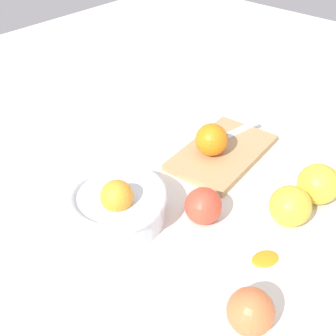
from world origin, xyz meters
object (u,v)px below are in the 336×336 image
Objects in this scene: apple_front_right at (318,184)px; apple_mid_left at (202,205)px; knife at (229,134)px; apple_front_left at (251,311)px; cutting_board at (223,153)px; apple_front_center at (290,206)px; orange_on_board at (211,140)px; bowl at (117,204)px.

apple_front_right is 0.24m from apple_mid_left.
apple_front_left is (-0.38, -0.31, 0.01)m from knife.
cutting_board is 0.24m from apple_front_center.
orange_on_board reaches higher than knife.
apple_front_left is at bearing -170.33° from apple_front_right.
cutting_board is 0.06m from orange_on_board.
apple_front_center is (0.10, -0.13, 0.00)m from apple_mid_left.
orange_on_board is at bearing 157.59° from cutting_board.
apple_front_right is 1.05× the size of apple_front_center.
bowl is 0.36m from knife.
knife is at bearing 24.61° from apple_mid_left.
apple_front_right reaches higher than cutting_board.
orange_on_board is (0.27, -0.01, 0.01)m from bowl.
orange_on_board is at bearing -2.76° from bowl.
apple_front_left is at bearing -134.96° from orange_on_board.
cutting_board is 3.31× the size of apple_front_center.
apple_front_center is at bearing -121.48° from knife.
apple_mid_left is at bearing -48.13° from bowl.
apple_mid_left is at bearing 129.73° from apple_front_center.
apple_front_center is (0.21, -0.24, -0.00)m from bowl.
orange_on_board is at bearing 32.30° from apple_mid_left.
apple_front_right is at bearing -34.75° from apple_mid_left.
bowl is 2.32× the size of apple_front_right.
apple_front_left is 0.99× the size of apple_mid_left.
bowl reaches higher than apple_front_center.
apple_front_right is at bearing -90.02° from cutting_board.
apple_mid_left is (-0.17, -0.11, -0.02)m from orange_on_board.
cutting_board is 0.22m from apple_mid_left.
apple_front_center is at bearing -49.22° from bowl.
apple_front_right reaches higher than apple_front_center.
orange_on_board is 0.42m from apple_front_left.
apple_mid_left is (0.11, -0.12, -0.00)m from bowl.
apple_front_right is (0.33, 0.06, 0.01)m from apple_front_left.
orange_on_board is 0.93× the size of apple_front_center.
apple_front_center reaches higher than cutting_board.
bowl is 0.16m from apple_mid_left.
bowl is 2.71× the size of apple_front_left.
apple_front_center is (-0.06, -0.23, -0.01)m from orange_on_board.
apple_front_left is at bearing -94.53° from bowl.
bowl is at bearing 175.15° from cutting_board.
apple_front_right reaches higher than apple_front_left.
bowl is at bearing 177.24° from orange_on_board.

